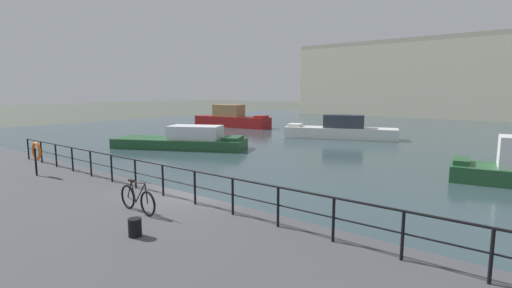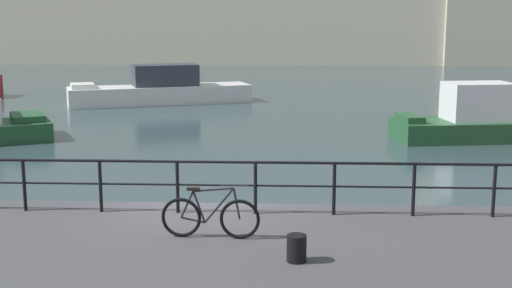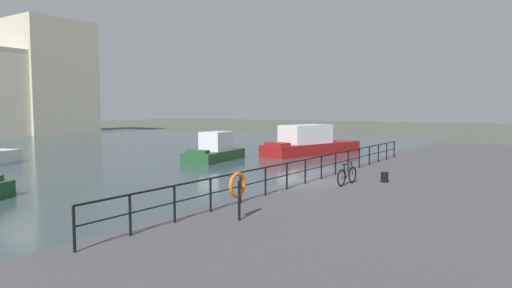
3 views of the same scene
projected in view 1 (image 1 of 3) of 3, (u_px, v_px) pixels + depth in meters
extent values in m
plane|color=#4C5147|center=(189.00, 213.00, 13.01)|extent=(240.00, 240.00, 0.00)
cube|color=#33474C|center=(425.00, 134.00, 36.45)|extent=(80.00, 60.00, 0.01)
cube|color=beige|center=(477.00, 80.00, 57.22)|extent=(56.05, 10.93, 11.63)
cube|color=#B1A993|center=(475.00, 35.00, 52.35)|extent=(56.05, 0.60, 0.70)
cube|color=#23512D|center=(180.00, 143.00, 27.71)|extent=(9.93, 6.81, 0.71)
cube|color=silver|center=(195.00, 132.00, 27.34)|extent=(4.22, 3.46, 0.97)
cube|color=#23512D|center=(233.00, 138.00, 26.81)|extent=(1.91, 2.26, 0.24)
cube|color=maroon|center=(232.00, 122.00, 44.10)|extent=(9.69, 3.26, 1.21)
cube|color=#997047|center=(229.00, 111.00, 44.15)|extent=(3.68, 2.16, 1.38)
cube|color=maroon|center=(261.00, 117.00, 41.92)|extent=(1.31, 1.63, 0.24)
cube|color=#23512D|center=(462.00, 161.00, 17.90)|extent=(0.91, 1.76, 0.24)
cube|color=white|center=(340.00, 133.00, 33.30)|extent=(9.85, 5.56, 0.97)
cube|color=#333842|center=(344.00, 121.00, 33.07)|extent=(3.81, 2.84, 1.14)
cube|color=white|center=(295.00, 125.00, 34.43)|extent=(1.65, 1.90, 0.24)
cylinder|color=black|center=(28.00, 149.00, 19.22)|extent=(0.07, 0.07, 1.05)
cylinder|color=black|center=(41.00, 152.00, 18.26)|extent=(0.07, 0.07, 1.05)
cylinder|color=black|center=(56.00, 156.00, 17.31)|extent=(0.07, 0.07, 1.05)
cylinder|color=black|center=(72.00, 159.00, 16.35)|extent=(0.07, 0.07, 1.05)
cylinder|color=black|center=(91.00, 164.00, 15.39)|extent=(0.07, 0.07, 1.05)
cylinder|color=black|center=(112.00, 168.00, 14.43)|extent=(0.07, 0.07, 1.05)
cylinder|color=black|center=(135.00, 174.00, 13.47)|extent=(0.07, 0.07, 1.05)
cylinder|color=black|center=(163.00, 180.00, 12.51)|extent=(0.07, 0.07, 1.05)
cylinder|color=black|center=(195.00, 188.00, 11.55)|extent=(0.07, 0.07, 1.05)
cylinder|color=black|center=(233.00, 196.00, 10.59)|extent=(0.07, 0.07, 1.05)
cylinder|color=black|center=(278.00, 207.00, 9.63)|extent=(0.07, 0.07, 1.05)
cylinder|color=black|center=(333.00, 220.00, 8.67)|extent=(0.07, 0.07, 1.05)
cylinder|color=black|center=(403.00, 236.00, 7.71)|extent=(0.07, 0.07, 1.05)
cylinder|color=black|center=(491.00, 256.00, 6.75)|extent=(0.07, 0.07, 1.05)
cylinder|color=black|center=(178.00, 168.00, 11.96)|extent=(23.41, 0.06, 0.06)
cylinder|color=black|center=(178.00, 182.00, 12.02)|extent=(23.41, 0.04, 0.04)
torus|color=black|center=(148.00, 204.00, 10.47)|extent=(0.72, 0.10, 0.72)
torus|color=black|center=(128.00, 197.00, 11.16)|extent=(0.72, 0.10, 0.72)
cylinder|color=black|center=(140.00, 193.00, 10.68)|extent=(0.55, 0.06, 0.66)
cylinder|color=black|center=(133.00, 192.00, 10.92)|extent=(0.24, 0.05, 0.58)
cylinder|color=black|center=(138.00, 183.00, 10.70)|extent=(0.72, 0.07, 0.11)
cylinder|color=black|center=(132.00, 199.00, 11.03)|extent=(0.43, 0.06, 0.12)
cylinder|color=black|center=(130.00, 189.00, 11.05)|extent=(0.26, 0.05, 0.51)
cylinder|color=black|center=(146.00, 194.00, 10.47)|extent=(0.14, 0.04, 0.57)
cube|color=black|center=(131.00, 181.00, 10.94)|extent=(0.22, 0.10, 0.05)
cylinder|color=black|center=(145.00, 182.00, 10.46)|extent=(0.52, 0.05, 0.02)
cylinder|color=black|center=(135.00, 227.00, 9.04)|extent=(0.32, 0.32, 0.44)
cylinder|color=black|center=(36.00, 162.00, 15.50)|extent=(0.08, 0.08, 1.15)
torus|color=orange|center=(36.00, 151.00, 15.48)|extent=(0.75, 0.11, 0.75)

